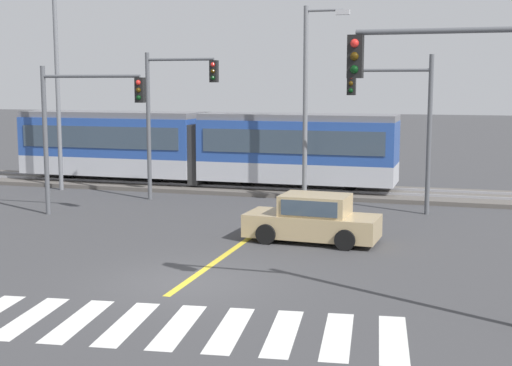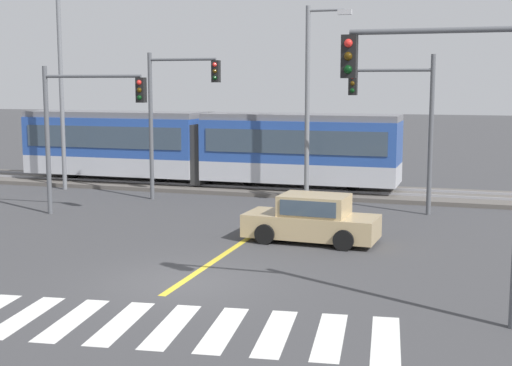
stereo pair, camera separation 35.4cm
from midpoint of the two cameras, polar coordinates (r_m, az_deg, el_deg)
name	(u,v)px [view 1 (the left image)]	position (r m, az deg, el deg)	size (l,w,h in m)	color
ground_plane	(186,283)	(18.33, -6.19, -7.93)	(200.00, 200.00, 0.00)	#3D3D3F
track_bed	(314,191)	(32.85, 4.34, -0.63)	(120.00, 4.00, 0.18)	#56514C
rail_near	(311,190)	(32.14, 4.07, -0.57)	(120.00, 0.08, 0.10)	#939399
rail_far	(317,186)	(33.53, 4.61, -0.21)	(120.00, 0.08, 0.10)	#939399
light_rail_tram	(201,145)	(34.21, -4.72, 3.02)	(18.50, 2.64, 3.43)	#B7BAC1
crosswalk_stripe_3	(30,318)	(16.41, -18.22, -10.20)	(0.56, 2.80, 0.01)	silver
crosswalk_stripe_4	(78,321)	(15.94, -14.66, -10.60)	(0.56, 2.80, 0.01)	silver
crosswalk_stripe_5	(128,323)	(15.54, -10.89, -10.98)	(0.56, 2.80, 0.01)	silver
crosswalk_stripe_6	(178,326)	(15.20, -6.93, -11.33)	(0.56, 2.80, 0.01)	silver
crosswalk_stripe_7	(230,330)	(14.94, -2.80, -11.63)	(0.56, 2.80, 0.01)	silver
crosswalk_stripe_8	(283,333)	(14.75, 1.47, -11.88)	(0.56, 2.80, 0.01)	silver
crosswalk_stripe_9	(337,336)	(14.64, 5.83, -12.07)	(0.56, 2.80, 0.01)	silver
crosswalk_stripe_10	(393,339)	(14.62, 10.23, -12.20)	(0.56, 2.80, 0.01)	silver
lane_centre_line	(255,234)	(23.94, -0.48, -4.08)	(0.20, 14.75, 0.01)	gold
sedan_crossing	(313,220)	(22.72, 4.11, -2.96)	(4.28, 2.07, 1.52)	tan
traffic_light_far_left	(171,103)	(30.48, -7.18, 6.36)	(3.25, 0.38, 6.29)	#515459
traffic_light_far_right	(401,112)	(27.85, 11.20, 5.61)	(3.25, 0.38, 6.08)	#515459
traffic_light_mid_left	(79,116)	(27.45, -14.30, 5.23)	(4.25, 0.38, 5.65)	#515459
traffic_light_near_right	(467,118)	(15.15, 15.90, 5.01)	(3.75, 0.38, 6.64)	#515459
street_lamp_west	(60,76)	(34.51, -15.66, 8.24)	(2.11, 0.28, 9.50)	slate
street_lamp_centre	(309,93)	(29.88, 3.95, 7.22)	(1.89, 0.28, 8.15)	slate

